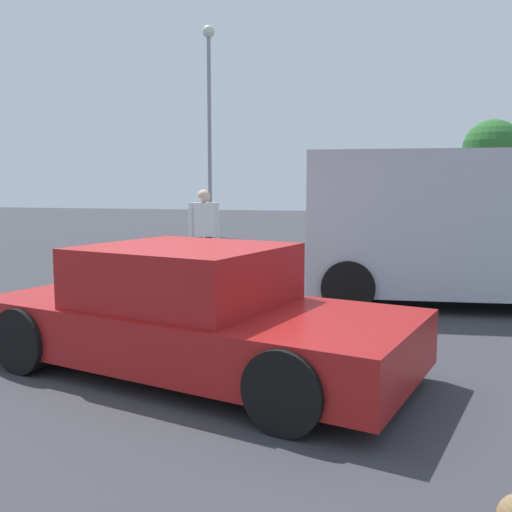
# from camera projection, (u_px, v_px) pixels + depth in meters

# --- Properties ---
(ground_plane) EXTENTS (80.00, 80.00, 0.00)m
(ground_plane) POSITION_uv_depth(u_px,v_px,m) (183.00, 368.00, 5.59)
(ground_plane) COLOR #38383D
(sedan_foreground) EXTENTS (4.48, 2.63, 1.22)m
(sedan_foreground) POSITION_uv_depth(u_px,v_px,m) (192.00, 314.00, 5.46)
(sedan_foreground) COLOR maroon
(sedan_foreground) RESTS_ON ground_plane
(van_white) EXTENTS (5.29, 2.85, 2.30)m
(van_white) POSITION_uv_depth(u_px,v_px,m) (476.00, 224.00, 8.57)
(van_white) COLOR #B2B7C1
(van_white) RESTS_ON ground_plane
(pedestrian) EXTENTS (0.51, 0.40, 1.75)m
(pedestrian) POSITION_uv_depth(u_px,v_px,m) (204.00, 228.00, 10.49)
(pedestrian) COLOR black
(pedestrian) RESTS_ON ground_plane
(light_post_near) EXTENTS (0.44, 0.44, 7.60)m
(light_post_near) POSITION_uv_depth(u_px,v_px,m) (209.00, 99.00, 20.57)
(light_post_near) COLOR gray
(light_post_near) RESTS_ON ground_plane
(tree_back_center) EXTENTS (2.85, 2.85, 5.16)m
(tree_back_center) POSITION_uv_depth(u_px,v_px,m) (492.00, 149.00, 27.88)
(tree_back_center) COLOR brown
(tree_back_center) RESTS_ON ground_plane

